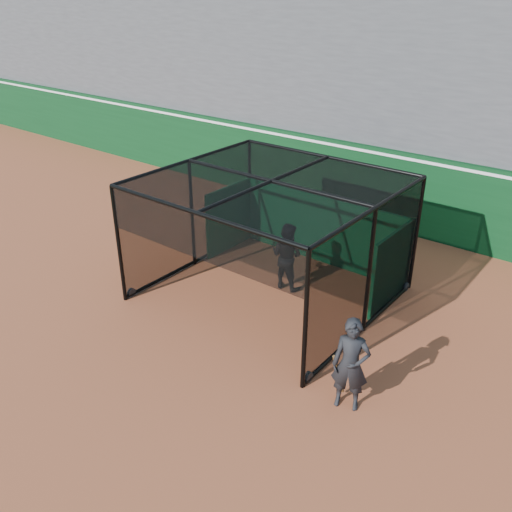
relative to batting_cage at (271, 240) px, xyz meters
The scene contains 6 objects.
ground 3.19m from the batting_cage, 100.74° to the right, with size 120.00×120.00×0.00m, color #984B2C.
outfield_wall 5.74m from the batting_cage, 95.29° to the left, with size 50.00×0.50×2.50m.
grandstand 9.96m from the batting_cage, 93.19° to the left, with size 50.00×7.85×8.95m.
batting_cage is the anchor object (origin of this frame).
batter 0.80m from the batting_cage, 78.30° to the left, with size 0.84×0.66×1.74m, color black.
on_deck_player 4.28m from the batting_cage, 33.79° to the right, with size 0.78×0.64×1.83m.
Camera 1 is at (7.49, -6.64, 6.91)m, focal length 38.00 mm.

